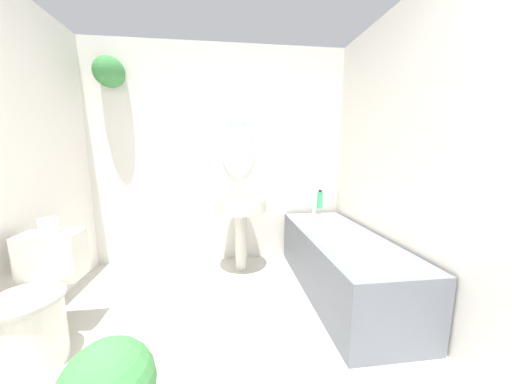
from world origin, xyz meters
The scene contains 7 objects.
wall_back centered at (-0.06, 2.72, 1.25)m, with size 2.91×0.30×2.40m.
wall_right centered at (1.42, 1.35, 1.20)m, with size 0.06×2.82×2.40m.
toilet centered at (-1.13, 1.36, 0.32)m, with size 0.41×0.59×0.73m.
pedestal_sink centered at (0.20, 2.39, 0.63)m, with size 0.54×0.54×0.88m.
bathtub centered at (1.05, 1.83, 0.28)m, with size 0.64×1.64×0.61m.
shampoo_bottle centered at (1.12, 2.54, 0.71)m, with size 0.06×0.06×0.21m.
toilet_paper_roll centered at (-1.13, 1.57, 0.78)m, with size 0.11×0.11×0.10m.
Camera 1 is at (0.03, -0.23, 1.27)m, focal length 18.00 mm.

